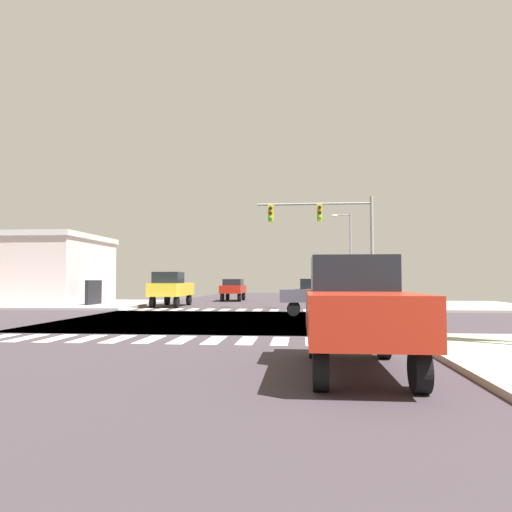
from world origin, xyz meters
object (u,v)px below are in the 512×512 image
Objects in this scene: bank_building at (14,269)px; pickup_farside_1 at (171,288)px; sedan_trailing_3 at (322,293)px; sedan_crossing_2 at (233,288)px; traffic_signal_mast at (327,226)px; pickup_queued_2 at (356,306)px; street_lamp at (348,248)px.

pickup_farside_1 is (13.29, -3.04, -1.33)m from bank_building.
sedan_trailing_3 is (23.22, -10.06, -1.50)m from bank_building.
bank_building is 3.41× the size of sedan_crossing_2.
traffic_signal_mast is at bearing 121.59° from sedan_crossing_2.
pickup_farside_1 is at bearing 164.00° from traffic_signal_mast.
sedan_crossing_2 is at bearing 121.59° from traffic_signal_mast.
pickup_queued_2 is at bearing 114.10° from pickup_farside_1.
pickup_queued_2 is at bearing -47.47° from bank_building.
bank_building is 2.88× the size of pickup_queued_2.
bank_building is at bearing 20.47° from sedan_crossing_2.
traffic_signal_mast is 24.61m from bank_building.
bank_building is 3.41× the size of sedan_trailing_3.
traffic_signal_mast is 11.50m from pickup_farside_1.
pickup_queued_2 reaches higher than sedan_trailing_3.
traffic_signal_mast is 14.75m from sedan_crossing_2.
traffic_signal_mast is at bearing -100.42° from street_lamp.
pickup_farside_1 and pickup_queued_2 have the same top height.
sedan_crossing_2 is at bearing 20.47° from bank_building.
street_lamp is 33.12m from pickup_queued_2.
bank_building is 2.88× the size of pickup_farside_1.
street_lamp reaches higher than pickup_queued_2.
street_lamp is 10.60m from sedan_crossing_2.
traffic_signal_mast is 19.72m from pickup_queued_2.
sedan_crossing_2 is (3.00, 9.11, -0.17)m from pickup_farside_1.
sedan_crossing_2 is (-7.45, 12.11, -3.95)m from traffic_signal_mast.
sedan_trailing_3 is at bearing 90.23° from pickup_queued_2.
pickup_farside_1 is 24.49m from pickup_queued_2.
sedan_trailing_3 is (6.94, -16.14, 0.00)m from sedan_crossing_2.
sedan_trailing_3 is (9.94, -7.02, -0.17)m from pickup_farside_1.
pickup_queued_2 is (7.00, -31.46, 0.17)m from sedan_crossing_2.
traffic_signal_mast is 0.48× the size of bank_building.
traffic_signal_mast is 1.63× the size of sedan_crossing_2.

